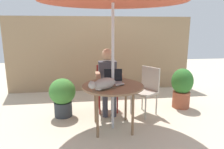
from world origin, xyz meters
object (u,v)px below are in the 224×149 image
object	(u,v)px
laptop	(113,79)
cat	(103,84)
potted_plant_near_fence	(182,87)
patio_table	(113,89)
potted_plant_by_chair	(63,95)
chair_occupied	(107,84)
chair_empty	(147,87)
person_seated	(108,77)

from	to	relation	value
laptop	cat	bearing A→B (deg)	-117.52
laptop	potted_plant_near_fence	distance (m)	1.65
patio_table	potted_plant_by_chair	size ratio (longest dim) A/B	1.35
patio_table	cat	size ratio (longest dim) A/B	1.70
chair_occupied	potted_plant_near_fence	bearing A→B (deg)	-4.21
laptop	cat	xyz separation A→B (m)	(-0.20, -0.39, 0.02)
chair_empty	cat	distance (m)	1.21
person_seated	potted_plant_near_fence	xyz separation A→B (m)	(1.54, 0.05, -0.25)
patio_table	chair_occupied	bearing A→B (deg)	90.00
patio_table	cat	bearing A→B (deg)	-128.59
chair_empty	person_seated	xyz separation A→B (m)	(-0.73, 0.16, 0.17)
chair_occupied	chair_empty	world-z (taller)	same
person_seated	patio_table	bearing A→B (deg)	-90.00
chair_occupied	potted_plant_near_fence	xyz separation A→B (m)	(1.54, -0.11, -0.09)
chair_occupied	potted_plant_by_chair	distance (m)	0.90
cat	potted_plant_by_chair	distance (m)	1.15
chair_empty	potted_plant_by_chair	size ratio (longest dim) A/B	1.25
person_seated	potted_plant_by_chair	xyz separation A→B (m)	(-0.86, -0.08, -0.29)
chair_occupied	potted_plant_by_chair	size ratio (longest dim) A/B	1.25
laptop	chair_empty	bearing A→B (deg)	26.86
patio_table	chair_occupied	size ratio (longest dim) A/B	1.09
chair_empty	potted_plant_near_fence	world-z (taller)	chair_empty
patio_table	chair_empty	bearing A→B (deg)	35.75
patio_table	laptop	xyz separation A→B (m)	(0.03, 0.17, 0.13)
laptop	potted_plant_near_fence	xyz separation A→B (m)	(1.51, 0.56, -0.36)
potted_plant_near_fence	potted_plant_by_chair	world-z (taller)	potted_plant_near_fence
patio_table	person_seated	world-z (taller)	person_seated
potted_plant_near_fence	chair_occupied	bearing A→B (deg)	175.79
chair_empty	chair_occupied	bearing A→B (deg)	156.61
person_seated	potted_plant_near_fence	distance (m)	1.56
potted_plant_by_chair	chair_occupied	bearing A→B (deg)	15.39
patio_table	potted_plant_by_chair	xyz separation A→B (m)	(-0.86, 0.61, -0.26)
chair_occupied	chair_empty	bearing A→B (deg)	-23.39
chair_occupied	cat	bearing A→B (deg)	-99.23
person_seated	cat	xyz separation A→B (m)	(-0.17, -0.90, 0.12)
person_seated	cat	world-z (taller)	person_seated
chair_empty	person_seated	bearing A→B (deg)	167.77
patio_table	laptop	distance (m)	0.22
laptop	chair_occupied	bearing A→B (deg)	92.50
patio_table	potted_plant_by_chair	bearing A→B (deg)	144.57
chair_occupied	potted_plant_near_fence	size ratio (longest dim) A/B	1.09
person_seated	potted_plant_by_chair	world-z (taller)	person_seated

